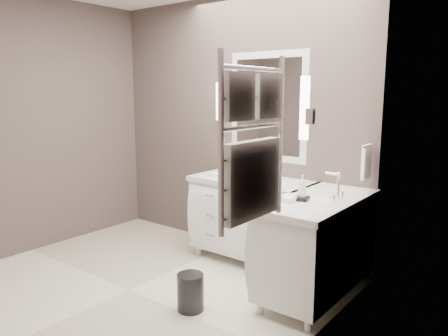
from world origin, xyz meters
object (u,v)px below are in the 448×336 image
Objects in this scene: vanity_right at (317,241)px; waste_bin at (190,292)px; towel_ladder at (253,151)px; vanity_back at (252,214)px.

vanity_right is 1.11m from waste_bin.
waste_bin is at bearing 152.01° from towel_ladder.
vanity_back reaches higher than waste_bin.
vanity_back is 0.93m from vanity_right.
towel_ladder is 1.61m from waste_bin.
vanity_back is at bearing 159.62° from vanity_right.
waste_bin is (-0.67, -0.82, -0.34)m from vanity_right.
vanity_right is 1.38× the size of towel_ladder.
towel_ladder reaches higher than vanity_right.
vanity_back is 1.00× the size of vanity_right.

